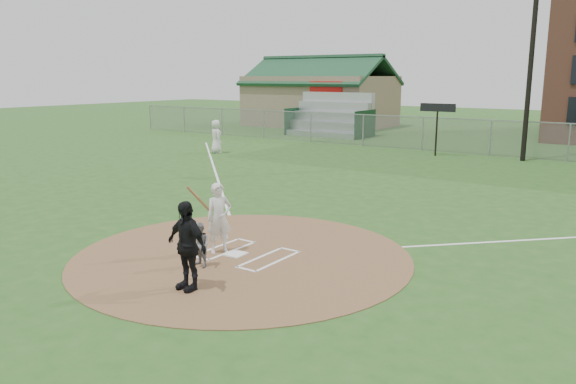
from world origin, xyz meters
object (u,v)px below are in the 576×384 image
Objects in this scene: batter_at_plate at (219,218)px; home_plate at (235,254)px; catcher at (200,245)px; umpire at (187,245)px; ondeck_player at (216,137)px.

home_plate is at bearing 10.26° from batter_at_plate.
catcher is 1.21m from batter_at_plate.
umpire is 1.06× the size of batter_at_plate.
home_plate is 2.61m from umpire.
batter_at_plate reaches higher than home_plate.
ondeck_player is (-13.18, 15.25, 0.41)m from catcher.
umpire is at bearing -73.92° from home_plate.
ondeck_player is at bearing 143.35° from catcher.
home_plate is 19.35m from ondeck_player.
ondeck_player is at bearing 132.12° from batter_at_plate.
home_plate is 0.26× the size of umpire.
catcher is (-0.07, -1.17, 0.51)m from home_plate.
umpire is (0.74, -1.17, 0.42)m from catcher.
ondeck_player reaches higher than catcher.
umpire is 0.99× the size of ondeck_player.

